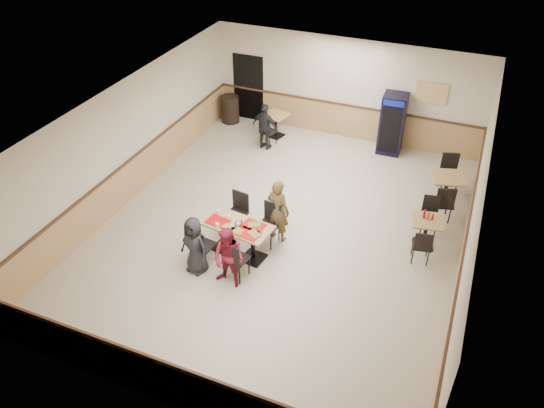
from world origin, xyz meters
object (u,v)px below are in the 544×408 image
at_px(diner_man_opposite, 278,210).
at_px(diner_woman_right, 229,258).
at_px(trash_bin, 230,109).
at_px(pepsi_cooler, 392,124).
at_px(side_table_far, 446,186).
at_px(back_table, 276,122).
at_px(main_table, 238,234).
at_px(lone_diner, 265,127).
at_px(diner_woman_left, 195,245).
at_px(side_table_near, 426,228).

bearing_deg(diner_man_opposite, diner_woman_right, 91.19).
bearing_deg(trash_bin, pepsi_cooler, 0.48).
relative_size(side_table_far, back_table, 1.15).
bearing_deg(side_table_far, pepsi_cooler, 130.84).
xyz_separation_m(main_table, diner_man_opposite, (0.59, 0.83, 0.25)).
bearing_deg(diner_man_opposite, lone_diner, -50.76).
bearing_deg(diner_woman_left, lone_diner, 110.34).
bearing_deg(side_table_near, trash_bin, 149.99).
bearing_deg(main_table, lone_diner, 113.69).
xyz_separation_m(diner_woman_right, side_table_far, (3.65, 4.58, -0.16)).
xyz_separation_m(side_table_near, side_table_far, (0.19, 1.80, 0.07)).
bearing_deg(diner_woman_right, trash_bin, 123.55).
xyz_separation_m(diner_man_opposite, side_table_near, (3.12, 1.01, -0.31)).
bearing_deg(diner_woman_right, pepsi_cooler, 82.32).
height_order(pepsi_cooler, trash_bin, pepsi_cooler).
bearing_deg(diner_man_opposite, back_table, -55.06).
xyz_separation_m(diner_woman_left, back_table, (-0.71, 6.19, -0.19)).
distance_m(pepsi_cooler, trash_bin, 5.09).
bearing_deg(lone_diner, diner_woman_right, 114.86).
xyz_separation_m(diner_man_opposite, back_table, (-1.89, 4.54, -0.30)).
height_order(lone_diner, pepsi_cooler, pepsi_cooler).
distance_m(diner_woman_left, diner_woman_right, 0.85).
height_order(main_table, diner_woman_left, diner_woman_left).
xyz_separation_m(side_table_far, trash_bin, (-6.89, 2.07, -0.11)).
bearing_deg(side_table_near, main_table, -153.63).
xyz_separation_m(lone_diner, back_table, (0.00, 0.81, -0.22)).
bearing_deg(main_table, trash_bin, 125.38).
bearing_deg(diner_woman_left, trash_bin, 122.98).
xyz_separation_m(diner_woman_left, diner_man_opposite, (1.18, 1.65, 0.10)).
bearing_deg(side_table_far, diner_woman_right, -128.55).
xyz_separation_m(main_table, trash_bin, (-2.99, 5.71, -0.10)).
distance_m(diner_man_opposite, lone_diner, 4.18).
relative_size(main_table, diner_woman_right, 1.13).
bearing_deg(side_table_far, diner_woman_left, -135.13).
distance_m(side_table_near, pepsi_cooler, 4.26).
relative_size(diner_woman_right, side_table_near, 1.82).
relative_size(main_table, lone_diner, 1.13).
bearing_deg(main_table, diner_woman_right, -67.62).
height_order(diner_man_opposite, pepsi_cooler, pepsi_cooler).
xyz_separation_m(diner_man_opposite, trash_bin, (-3.59, 4.89, -0.34)).
height_order(lone_diner, back_table, lone_diner).
bearing_deg(pepsi_cooler, diner_man_opposite, -109.21).
bearing_deg(side_table_near, back_table, 144.90).
relative_size(side_table_near, back_table, 0.93).
relative_size(diner_man_opposite, back_table, 1.89).
bearing_deg(side_table_near, diner_man_opposite, -162.01).
relative_size(main_table, pepsi_cooler, 0.90).
distance_m(lone_diner, side_table_far, 5.28).
xyz_separation_m(diner_man_opposite, side_table_far, (3.31, 2.82, -0.24)).
relative_size(main_table, diner_man_opposite, 1.01).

